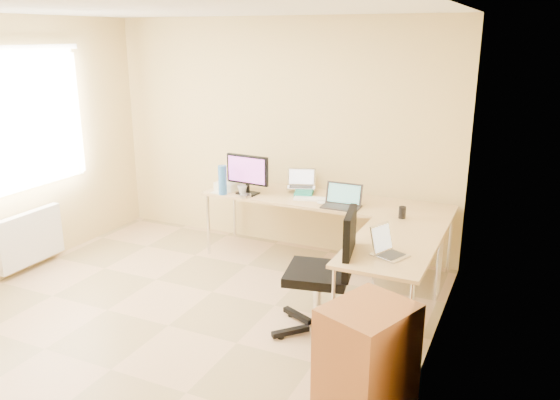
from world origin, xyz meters
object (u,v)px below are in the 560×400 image
at_px(laptop_black, 341,196).
at_px(laptop_return, 391,245).
at_px(keyboard, 315,199).
at_px(cabinet, 367,362).
at_px(office_chair, 318,276).
at_px(desk_return, 390,284).
at_px(desk_main, 324,231).
at_px(desk_fan, 240,171).
at_px(laptop_center, 301,179).
at_px(water_bottle, 222,180).
at_px(mug, 242,190).
at_px(monitor, 247,175).

relative_size(laptop_black, laptop_return, 1.32).
xyz_separation_m(keyboard, cabinet, (1.20, -2.14, -0.38)).
height_order(laptop_black, office_chair, office_chair).
relative_size(desk_return, laptop_return, 4.55).
bearing_deg(desk_main, desk_fan, 169.93).
relative_size(desk_main, laptop_return, 9.28).
distance_m(laptop_center, water_bottle, 0.87).
relative_size(mug, water_bottle, 0.33).
bearing_deg(desk_main, keyboard, -134.69).
xyz_separation_m(desk_main, desk_fan, (-1.13, 0.20, 0.51)).
bearing_deg(laptop_return, desk_fan, 79.24).
distance_m(desk_main, mug, 0.99).
bearing_deg(office_chair, desk_main, 97.23).
bearing_deg(water_bottle, desk_main, 15.51).
relative_size(mug, cabinet, 0.14).
xyz_separation_m(monitor, desk_fan, (-0.29, 0.37, -0.07)).
height_order(mug, water_bottle, water_bottle).
height_order(laptop_black, cabinet, laptop_black).
bearing_deg(office_chair, keyboard, 101.11).
xyz_separation_m(mug, laptop_return, (1.90, -1.06, 0.04)).
xyz_separation_m(desk_main, laptop_black, (0.25, -0.21, 0.48)).
height_order(desk_fan, cabinet, desk_fan).
relative_size(mug, desk_fan, 0.36).
bearing_deg(desk_fan, keyboard, -34.90).
xyz_separation_m(laptop_center, water_bottle, (-0.73, -0.47, 0.02)).
relative_size(laptop_black, keyboard, 0.83).
height_order(desk_return, laptop_center, laptop_center).
bearing_deg(office_chair, cabinet, -62.32).
xyz_separation_m(office_chair, cabinet, (0.66, -0.82, -0.14)).
bearing_deg(monitor, office_chair, -38.39).
bearing_deg(monitor, laptop_black, 2.51).
bearing_deg(laptop_black, water_bottle, -177.26).
relative_size(desk_return, monitor, 2.56).
xyz_separation_m(mug, water_bottle, (-0.19, -0.09, 0.11)).
relative_size(desk_main, desk_return, 2.04).
height_order(laptop_return, office_chair, office_chair).
bearing_deg(cabinet, desk_main, 138.44).
relative_size(desk_main, water_bottle, 8.24).
relative_size(desk_main, office_chair, 2.44).
bearing_deg(mug, desk_return, -23.22).
relative_size(desk_main, cabinet, 3.35).
bearing_deg(mug, cabinet, -45.05).
distance_m(desk_return, laptop_center, 1.84).
bearing_deg(laptop_center, office_chair, -82.35).
relative_size(laptop_black, water_bottle, 1.17).
bearing_deg(keyboard, water_bottle, 177.79).
bearing_deg(laptop_center, water_bottle, -166.93).
xyz_separation_m(laptop_center, mug, (-0.54, -0.37, -0.09)).
bearing_deg(desk_return, laptop_return, -80.58).
height_order(keyboard, cabinet, cabinet).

